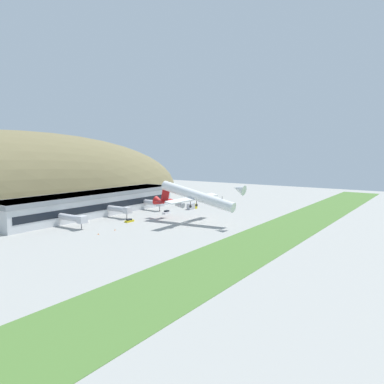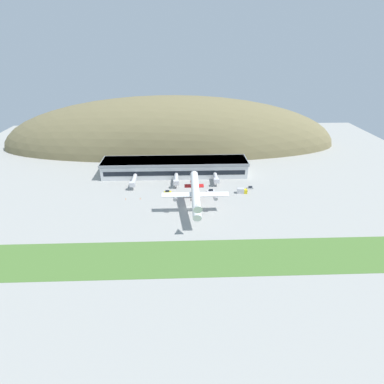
{
  "view_description": "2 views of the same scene",
  "coord_description": "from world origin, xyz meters",
  "px_view_note": "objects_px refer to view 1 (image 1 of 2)",
  "views": [
    {
      "loc": [
        -129.93,
        -94.81,
        31.38
      ],
      "look_at": [
        2.04,
        -4.18,
        13.45
      ],
      "focal_mm": 35.0,
      "sensor_mm": 36.0,
      "label": 1
    },
    {
      "loc": [
        -3.16,
        -144.57,
        84.05
      ],
      "look_at": [
        1.95,
        -2.58,
        11.46
      ],
      "focal_mm": 28.0,
      "sensor_mm": 36.0,
      "label": 2
    }
  ],
  "objects_px": {
    "jetway_2": "(155,203)",
    "service_car_2": "(166,212)",
    "terminal_building": "(94,202)",
    "traffic_cone_0": "(98,234)",
    "cargo_airplane": "(195,196)",
    "fuel_truck": "(192,206)",
    "service_car_1": "(190,205)",
    "traffic_cone_1": "(115,230)",
    "service_car_0": "(129,221)",
    "jetway_0": "(73,218)",
    "jetway_1": "(120,209)"
  },
  "relations": [
    {
      "from": "jetway_2",
      "to": "service_car_2",
      "type": "bearing_deg",
      "value": -111.22
    },
    {
      "from": "terminal_building",
      "to": "traffic_cone_0",
      "type": "xyz_separation_m",
      "value": [
        -28.55,
        -34.88,
        -5.99
      ]
    },
    {
      "from": "cargo_airplane",
      "to": "fuel_truck",
      "type": "xyz_separation_m",
      "value": [
        29.52,
        21.94,
        -9.88
      ]
    },
    {
      "from": "service_car_1",
      "to": "traffic_cone_1",
      "type": "distance_m",
      "value": 68.53
    },
    {
      "from": "cargo_airplane",
      "to": "service_car_2",
      "type": "xyz_separation_m",
      "value": [
        10.58,
        24.3,
        -10.72
      ]
    },
    {
      "from": "service_car_0",
      "to": "traffic_cone_0",
      "type": "bearing_deg",
      "value": -162.71
    },
    {
      "from": "service_car_2",
      "to": "traffic_cone_1",
      "type": "height_order",
      "value": "service_car_2"
    },
    {
      "from": "service_car_2",
      "to": "traffic_cone_0",
      "type": "height_order",
      "value": "service_car_2"
    },
    {
      "from": "traffic_cone_1",
      "to": "jetway_0",
      "type": "bearing_deg",
      "value": 109.38
    },
    {
      "from": "jetway_0",
      "to": "service_car_0",
      "type": "distance_m",
      "value": 24.25
    },
    {
      "from": "jetway_1",
      "to": "traffic_cone_0",
      "type": "relative_size",
      "value": 23.68
    },
    {
      "from": "terminal_building",
      "to": "service_car_0",
      "type": "distance_m",
      "value": 28.16
    },
    {
      "from": "jetway_1",
      "to": "service_car_2",
      "type": "bearing_deg",
      "value": -26.01
    },
    {
      "from": "service_car_0",
      "to": "traffic_cone_0",
      "type": "relative_size",
      "value": 7.62
    },
    {
      "from": "service_car_1",
      "to": "traffic_cone_0",
      "type": "bearing_deg",
      "value": -171.62
    },
    {
      "from": "jetway_0",
      "to": "fuel_truck",
      "type": "height_order",
      "value": "jetway_0"
    },
    {
      "from": "jetway_0",
      "to": "service_car_1",
      "type": "relative_size",
      "value": 3.71
    },
    {
      "from": "fuel_truck",
      "to": "traffic_cone_0",
      "type": "xyz_separation_m",
      "value": [
        -69.88,
        -5.42,
        -1.23
      ]
    },
    {
      "from": "service_car_2",
      "to": "traffic_cone_0",
      "type": "distance_m",
      "value": 51.53
    },
    {
      "from": "service_car_1",
      "to": "traffic_cone_0",
      "type": "relative_size",
      "value": 7.1
    },
    {
      "from": "service_car_1",
      "to": "traffic_cone_0",
      "type": "distance_m",
      "value": 77.03
    },
    {
      "from": "service_car_2",
      "to": "fuel_truck",
      "type": "height_order",
      "value": "fuel_truck"
    },
    {
      "from": "terminal_building",
      "to": "jetway_1",
      "type": "bearing_deg",
      "value": -86.49
    },
    {
      "from": "jetway_2",
      "to": "service_car_0",
      "type": "bearing_deg",
      "value": -159.51
    },
    {
      "from": "jetway_0",
      "to": "jetway_2",
      "type": "relative_size",
      "value": 1.28
    },
    {
      "from": "traffic_cone_1",
      "to": "service_car_0",
      "type": "bearing_deg",
      "value": 25.33
    },
    {
      "from": "jetway_0",
      "to": "terminal_building",
      "type": "bearing_deg",
      "value": 33.88
    },
    {
      "from": "fuel_truck",
      "to": "traffic_cone_0",
      "type": "relative_size",
      "value": 10.97
    },
    {
      "from": "jetway_0",
      "to": "service_car_2",
      "type": "relative_size",
      "value": 3.26
    },
    {
      "from": "traffic_cone_1",
      "to": "cargo_airplane",
      "type": "bearing_deg",
      "value": -27.63
    },
    {
      "from": "service_car_0",
      "to": "jetway_0",
      "type": "bearing_deg",
      "value": 155.94
    },
    {
      "from": "jetway_0",
      "to": "service_car_2",
      "type": "distance_m",
      "value": 49.49
    },
    {
      "from": "service_car_2",
      "to": "jetway_2",
      "type": "bearing_deg",
      "value": 68.78
    },
    {
      "from": "traffic_cone_0",
      "to": "fuel_truck",
      "type": "bearing_deg",
      "value": 4.43
    },
    {
      "from": "jetway_2",
      "to": "service_car_0",
      "type": "distance_m",
      "value": 33.19
    },
    {
      "from": "traffic_cone_0",
      "to": "traffic_cone_1",
      "type": "distance_m",
      "value": 8.59
    },
    {
      "from": "jetway_1",
      "to": "service_car_1",
      "type": "height_order",
      "value": "jetway_1"
    },
    {
      "from": "jetway_2",
      "to": "cargo_airplane",
      "type": "xyz_separation_m",
      "value": [
        -15.0,
        -35.69,
        7.41
      ]
    },
    {
      "from": "traffic_cone_0",
      "to": "jetway_0",
      "type": "bearing_deg",
      "value": 81.79
    },
    {
      "from": "service_car_0",
      "to": "fuel_truck",
      "type": "distance_m",
      "value": 45.5
    },
    {
      "from": "terminal_building",
      "to": "jetway_2",
      "type": "xyz_separation_m",
      "value": [
        26.81,
        -15.72,
        -2.28
      ]
    },
    {
      "from": "jetway_1",
      "to": "traffic_cone_1",
      "type": "bearing_deg",
      "value": -139.24
    },
    {
      "from": "jetway_1",
      "to": "service_car_0",
      "type": "bearing_deg",
      "value": -115.89
    },
    {
      "from": "cargo_airplane",
      "to": "service_car_1",
      "type": "height_order",
      "value": "cargo_airplane"
    },
    {
      "from": "jetway_1",
      "to": "traffic_cone_0",
      "type": "height_order",
      "value": "jetway_1"
    },
    {
      "from": "terminal_building",
      "to": "jetway_2",
      "type": "relative_size",
      "value": 8.3
    },
    {
      "from": "terminal_building",
      "to": "jetway_2",
      "type": "bearing_deg",
      "value": -30.39
    },
    {
      "from": "fuel_truck",
      "to": "traffic_cone_1",
      "type": "distance_m",
      "value": 61.53
    },
    {
      "from": "jetway_0",
      "to": "fuel_truck",
      "type": "xyz_separation_m",
      "value": [
        67.37,
        -11.97,
        -2.48
      ]
    },
    {
      "from": "traffic_cone_1",
      "to": "terminal_building",
      "type": "bearing_deg",
      "value": 60.14
    }
  ]
}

